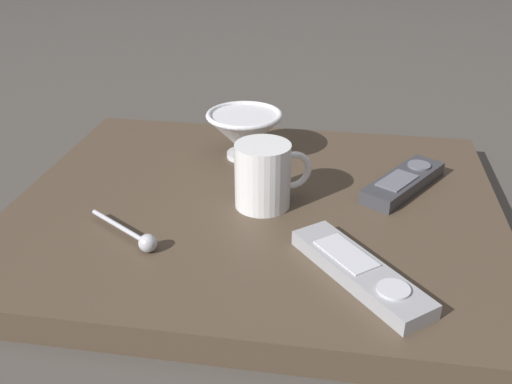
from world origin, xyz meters
The scene contains 7 objects.
ground_plane centered at (0.00, 0.00, 0.00)m, with size 6.00×6.00×0.00m, color #47423D.
table centered at (0.00, 0.00, 0.02)m, with size 0.67×0.55×0.04m.
cereal_bowl centered at (-0.04, 0.14, 0.08)m, with size 0.12×0.12×0.08m.
coffee_mug centered at (0.01, -0.01, 0.08)m, with size 0.10×0.08×0.09m.
teaspoon centered at (-0.12, -0.14, 0.05)m, with size 0.11×0.07×0.02m.
tv_remote_near centered at (0.20, 0.07, 0.05)m, with size 0.13×0.16×0.02m.
tv_remote_far centered at (0.14, -0.16, 0.05)m, with size 0.16×0.18×0.02m.
Camera 1 is at (0.11, -0.68, 0.42)m, focal length 39.93 mm.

